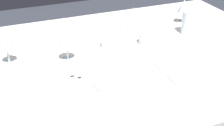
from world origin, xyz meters
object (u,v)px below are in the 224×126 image
object	(u,v)px
fork_outer	(84,86)
wine_glass_centre	(5,42)
fork_inner	(77,85)
coffee_cup_right	(148,38)
napkin_folded	(133,20)
dinner_knife	(155,71)
wine_glass_right	(66,41)
wine_glass_left	(184,7)
drink_tumbler	(187,24)
spoon_soup	(159,68)
coffee_cup_left	(110,41)
dinner_plate	(123,79)

from	to	relation	value
fork_outer	wine_glass_centre	size ratio (longest dim) A/B	1.39
fork_inner	wine_glass_centre	bearing A→B (deg)	129.65
coffee_cup_right	napkin_folded	bearing A→B (deg)	92.67
fork_inner	wine_glass_centre	world-z (taller)	wine_glass_centre
dinner_knife	napkin_folded	world-z (taller)	napkin_folded
wine_glass_right	napkin_folded	distance (m)	0.43
fork_inner	wine_glass_left	distance (m)	0.84
dinner_knife	coffee_cup_right	size ratio (longest dim) A/B	2.22
dinner_knife	napkin_folded	distance (m)	0.41
wine_glass_right	drink_tumbler	distance (m)	0.66
wine_glass_centre	dinner_knife	bearing A→B (deg)	-27.30
wine_glass_left	napkin_folded	xyz separation A→B (m)	(-0.33, -0.02, -0.02)
spoon_soup	wine_glass_left	world-z (taller)	wine_glass_left
wine_glass_right	spoon_soup	bearing A→B (deg)	-31.35
napkin_folded	fork_inner	bearing A→B (deg)	-137.65
wine_glass_right	fork_inner	bearing A→B (deg)	-95.25
fork_outer	drink_tumbler	size ratio (longest dim) A/B	1.70
napkin_folded	dinner_knife	bearing A→B (deg)	-100.84
fork_outer	coffee_cup_left	distance (m)	0.33
fork_inner	wine_glass_right	distance (m)	0.23
coffee_cup_right	wine_glass_right	world-z (taller)	wine_glass_right
dinner_knife	coffee_cup_left	distance (m)	0.28
fork_outer	coffee_cup_right	xyz separation A→B (m)	(0.39, 0.23, 0.04)
spoon_soup	napkin_folded	distance (m)	0.38
coffee_cup_right	dinner_knife	bearing A→B (deg)	-109.53
spoon_soup	wine_glass_right	bearing A→B (deg)	148.65
spoon_soup	coffee_cup_right	bearing A→B (deg)	76.07
wine_glass_centre	wine_glass_right	bearing A→B (deg)	-14.16
wine_glass_left	fork_outer	bearing A→B (deg)	-149.97
spoon_soup	coffee_cup_left	xyz separation A→B (m)	(-0.13, 0.24, 0.04)
wine_glass_right	napkin_folded	bearing A→B (deg)	22.62
coffee_cup_right	wine_glass_right	xyz separation A→B (m)	(-0.40, -0.00, 0.05)
drink_tumbler	wine_glass_right	bearing A→B (deg)	-175.85
dinner_plate	fork_outer	xyz separation A→B (m)	(-0.15, 0.02, -0.01)
dinner_knife	spoon_soup	bearing A→B (deg)	31.24
fork_outer	coffee_cup_left	xyz separation A→B (m)	(0.21, 0.26, 0.04)
wine_glass_left	drink_tumbler	bearing A→B (deg)	-114.47
dinner_knife	coffee_cup_right	bearing A→B (deg)	70.47
fork_outer	fork_inner	size ratio (longest dim) A/B	0.93
wine_glass_left	spoon_soup	bearing A→B (deg)	-133.05
dinner_plate	coffee_cup_right	bearing A→B (deg)	46.60
wine_glass_left	dinner_plate	bearing A→B (deg)	-142.02
wine_glass_right	drink_tumbler	size ratio (longest dim) A/B	1.08
drink_tumbler	coffee_cup_left	bearing A→B (deg)	-177.98
fork_inner	coffee_cup_left	size ratio (longest dim) A/B	2.20
spoon_soup	wine_glass_right	size ratio (longest dim) A/B	1.69
wine_glass_left	wine_glass_right	size ratio (longest dim) A/B	1.05
fork_outer	wine_glass_left	world-z (taller)	wine_glass_left
dinner_plate	coffee_cup_right	size ratio (longest dim) A/B	2.38
fork_inner	dinner_knife	size ratio (longest dim) A/B	0.98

